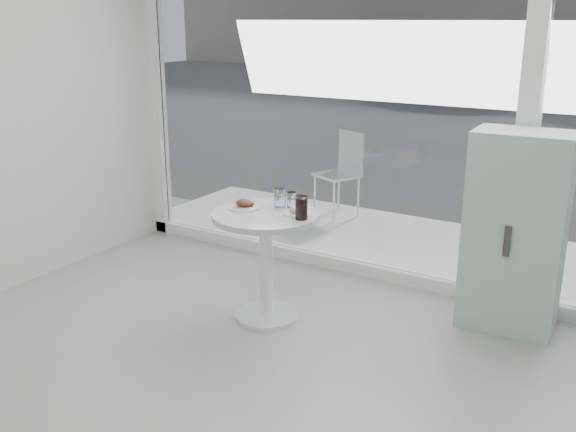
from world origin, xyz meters
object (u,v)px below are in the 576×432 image
Objects in this scene: plate_fritter at (245,205)px; plate_donut at (298,211)px; mint_cabinet at (515,232)px; car_white at (482,70)px; main_table at (266,244)px; patio_chair at (343,168)px; water_tumbler_a at (280,199)px; water_tumbler_b at (292,201)px; cola_glass at (302,208)px.

plate_fritter is 1.04× the size of plate_donut.
mint_cabinet is 12.55m from car_white.
mint_cabinet is 6.85× the size of plate_donut.
patio_chair reaches higher than main_table.
mint_cabinet is at bearing 28.90° from plate_donut.
plate_donut reaches higher than main_table.
plate_fritter is at bearing 177.01° from main_table.
water_tumbler_a is 0.08m from water_tumbler_b.
plate_donut is at bearing 24.30° from main_table.
mint_cabinet is at bearing 22.59° from water_tumbler_a.
cola_glass reaches higher than plate_fritter.
cola_glass is (0.08, -0.08, 0.06)m from plate_donut.
water_tumbler_a is 1.22× the size of water_tumbler_b.
main_table is 3.94× the size of plate_donut.
patio_chair reaches higher than plate_donut.
mint_cabinet reaches higher than cola_glass.
cola_glass is (0.27, 0.01, 0.29)m from main_table.
car_white is at bearing 99.89° from water_tumbler_b.
plate_donut is 0.12m from cola_glass.
water_tumbler_b is (0.08, 0.21, 0.27)m from main_table.
cola_glass is at bearing 1.91° from main_table.
plate_donut is at bearing 12.02° from plate_fritter.
water_tumbler_a is at bearing -157.15° from water_tumbler_b.
water_tumbler_a is (0.00, 0.18, 0.28)m from main_table.
plate_donut is (2.32, -12.72, -0.02)m from car_white.
mint_cabinet is 12.48× the size of water_tumbler_b.
mint_cabinet is 2.60m from patio_chair.
patio_chair is 2.28m from water_tumbler_a.
patio_chair is 8.11× the size of water_tumbler_b.
plate_donut is 1.26× the size of cola_glass.
mint_cabinet reaches higher than plate_fritter.
patio_chair is 0.18× the size of car_white.
car_white is 12.81m from water_tumbler_a.
car_white is 13.02m from cola_glass.
patio_chair is 5.60× the size of cola_glass.
car_white reaches higher than patio_chair.
mint_cabinet reaches higher than plate_donut.
car_white is 12.79m from water_tumbler_b.
cola_glass reaches higher than plate_donut.
cola_glass reaches higher than patio_chair.
plate_donut is (-1.26, -0.69, 0.12)m from mint_cabinet.
cola_glass is at bearing -45.49° from water_tumbler_b.
mint_cabinet reaches higher than patio_chair.
plate_fritter is at bearing -55.46° from patio_chair.
cola_glass is (2.39, -12.80, 0.04)m from car_white.
main_table is 7.18× the size of water_tumbler_b.
main_table is 5.91× the size of water_tumbler_a.
patio_chair is (-0.62, 2.35, -0.01)m from main_table.
plate_donut is at bearing -44.82° from water_tumbler_b.
car_white is 30.48× the size of cola_glass.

